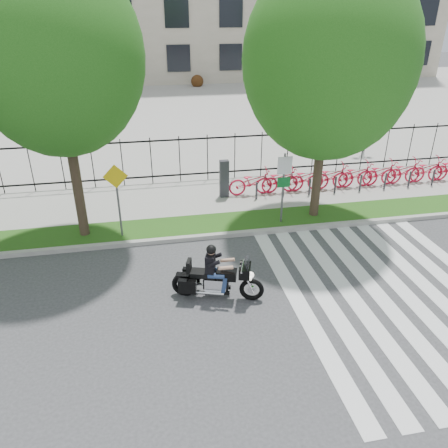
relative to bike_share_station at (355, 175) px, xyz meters
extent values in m
plane|color=#38383A|center=(-7.10, -7.20, -0.68)|extent=(120.00, 120.00, 0.00)
cube|color=#9F9D96|center=(-7.10, -3.10, -0.61)|extent=(60.00, 0.20, 0.15)
cube|color=#1D4D13|center=(-7.10, -2.25, -0.61)|extent=(60.00, 1.50, 0.15)
cube|color=#A29F98|center=(-7.10, 0.25, -0.61)|extent=(60.00, 3.50, 0.15)
cube|color=#A29F98|center=(-7.10, 17.80, -0.63)|extent=(80.00, 34.00, 0.10)
cylinder|color=black|center=(2.90, 4.80, 1.32)|extent=(0.14, 0.14, 4.00)
cylinder|color=black|center=(2.90, 4.80, 3.22)|extent=(0.06, 0.70, 0.70)
sphere|color=white|center=(2.55, 4.80, 3.32)|extent=(0.36, 0.36, 0.36)
sphere|color=white|center=(3.25, 4.80, 3.32)|extent=(0.36, 0.36, 0.36)
cylinder|color=#38291E|center=(-10.75, -2.25, 1.53)|extent=(0.32, 0.32, 4.13)
ellipsoid|color=#1A5713|center=(-10.75, -2.25, 5.07)|extent=(4.93, 4.93, 5.66)
cylinder|color=#38291E|center=(-2.63, -2.25, 1.31)|extent=(0.32, 0.32, 3.69)
ellipsoid|color=#1A5713|center=(-2.63, -2.25, 4.80)|extent=(5.49, 5.49, 6.31)
cube|color=#2D2D33|center=(-5.55, 0.00, 0.22)|extent=(0.35, 0.25, 1.50)
imported|color=red|center=(-4.35, 0.00, 0.00)|extent=(2.03, 0.71, 1.07)
cylinder|color=#2D2D33|center=(-4.35, -0.50, -0.18)|extent=(0.08, 0.08, 0.70)
imported|color=red|center=(-3.25, 0.00, 0.00)|extent=(2.03, 0.71, 1.07)
cylinder|color=#2D2D33|center=(-3.25, -0.50, -0.18)|extent=(0.08, 0.08, 0.70)
imported|color=red|center=(-2.15, 0.00, 0.00)|extent=(2.03, 0.71, 1.07)
cylinder|color=#2D2D33|center=(-2.15, -0.50, -0.18)|extent=(0.08, 0.08, 0.70)
imported|color=red|center=(-1.05, 0.00, 0.00)|extent=(2.03, 0.71, 1.07)
cylinder|color=#2D2D33|center=(-1.05, -0.50, -0.18)|extent=(0.08, 0.08, 0.70)
imported|color=red|center=(0.05, 0.00, 0.00)|extent=(2.03, 0.71, 1.07)
cylinder|color=#2D2D33|center=(0.05, -0.50, -0.18)|extent=(0.08, 0.08, 0.70)
imported|color=red|center=(1.15, 0.00, 0.00)|extent=(2.03, 0.71, 1.07)
cylinder|color=#2D2D33|center=(1.15, -0.50, -0.18)|extent=(0.08, 0.08, 0.70)
imported|color=red|center=(2.25, 0.00, 0.00)|extent=(2.03, 0.71, 1.07)
cylinder|color=#2D2D33|center=(2.25, -0.50, -0.18)|extent=(0.08, 0.08, 0.70)
imported|color=red|center=(3.35, 0.00, 0.00)|extent=(2.03, 0.71, 1.07)
cylinder|color=#2D2D33|center=(3.35, -0.50, -0.18)|extent=(0.08, 0.08, 0.70)
cylinder|color=#59595B|center=(-4.00, -2.60, 0.72)|extent=(0.07, 0.07, 2.50)
cube|color=white|center=(-4.00, -2.64, 1.57)|extent=(0.50, 0.03, 0.60)
cube|color=#0C6626|center=(-4.00, -2.64, 0.97)|extent=(0.45, 0.03, 0.35)
cylinder|color=#59595B|center=(-9.52, -2.60, 0.67)|extent=(0.07, 0.07, 2.40)
cube|color=yellow|center=(-9.52, -2.64, 1.57)|extent=(0.78, 0.03, 0.78)
torus|color=black|center=(-6.09, -6.67, -0.36)|extent=(0.66, 0.32, 0.66)
torus|color=black|center=(-7.81, -6.11, -0.36)|extent=(0.70, 0.35, 0.69)
cube|color=black|center=(-6.27, -6.61, 0.22)|extent=(0.43, 0.59, 0.29)
cube|color=#26262B|center=(-6.21, -6.63, 0.44)|extent=(0.28, 0.50, 0.29)
cube|color=silver|center=(-6.99, -6.38, -0.26)|extent=(0.64, 0.48, 0.38)
cube|color=black|center=(-6.72, -6.47, 0.06)|extent=(0.60, 0.47, 0.25)
cube|color=black|center=(-7.31, -6.28, 0.04)|extent=(0.74, 0.53, 0.13)
cube|color=black|center=(-7.67, -6.16, 0.25)|extent=(0.19, 0.34, 0.32)
cube|color=black|center=(-7.76, -6.43, -0.21)|extent=(0.50, 0.29, 0.38)
cube|color=black|center=(-7.58, -5.89, -0.21)|extent=(0.50, 0.29, 0.38)
cube|color=black|center=(-7.13, -6.33, 0.38)|extent=(0.33, 0.43, 0.49)
sphere|color=tan|center=(-7.10, -6.34, 0.74)|extent=(0.22, 0.22, 0.22)
sphere|color=black|center=(-7.10, -6.34, 0.78)|extent=(0.26, 0.26, 0.26)
camera|label=1|loc=(-8.59, -15.86, 6.37)|focal=35.00mm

